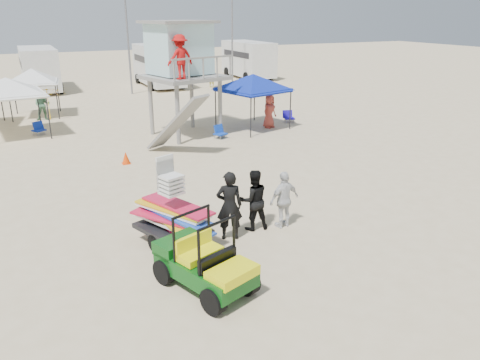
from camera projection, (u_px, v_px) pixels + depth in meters
name	position (u px, v px, depth m)	size (l,w,h in m)	color
ground	(276.00, 274.00, 11.03)	(140.00, 140.00, 0.00)	beige
utility_cart	(204.00, 257.00, 10.16)	(1.83, 2.52, 1.73)	#0B4811
surf_trailer	(171.00, 214.00, 12.12)	(1.84, 2.50, 2.16)	black
man_left	(229.00, 206.00, 12.45)	(0.70, 0.46, 1.92)	black
man_mid	(253.00, 200.00, 13.04)	(0.85, 0.67, 1.76)	black
man_right	(284.00, 200.00, 13.18)	(0.98, 0.41, 1.66)	silver
lifeguard_tower	(180.00, 53.00, 22.16)	(4.04, 4.04, 5.32)	gray
canopy_blue	(253.00, 77.00, 23.89)	(3.59, 3.59, 3.24)	black
canopy_white_a	(6.00, 81.00, 22.30)	(3.37, 3.37, 3.28)	black
canopy_white_c	(31.00, 71.00, 26.74)	(2.90, 2.90, 3.18)	black
umbrella_b	(49.00, 104.00, 26.45)	(2.00, 2.03, 1.83)	yellow
cone_near	(126.00, 158.00, 18.93)	(0.34, 0.34, 0.50)	#F13F07
beach_chair_a	(38.00, 128.00, 23.50)	(0.72, 0.81, 0.64)	#0D2797
beach_chair_b	(220.00, 132.00, 22.80)	(0.69, 0.75, 0.64)	#0F3AAC
beach_chair_c	(288.00, 116.00, 26.14)	(0.66, 0.72, 0.64)	#1A0E9C
rv_mid_left	(39.00, 67.00, 35.92)	(2.65, 6.50, 3.25)	silver
rv_mid_right	(158.00, 64.00, 38.30)	(2.64, 7.00, 3.25)	silver
rv_far_right	(248.00, 58.00, 43.23)	(2.64, 6.60, 3.25)	silver
light_pole_left	(128.00, 38.00, 33.80)	(0.14, 0.14, 8.00)	slate
light_pole_right	(232.00, 35.00, 38.73)	(0.14, 0.14, 8.00)	slate
distant_beachgoers	(163.00, 99.00, 28.15)	(14.10, 15.17, 1.78)	#A23A2E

